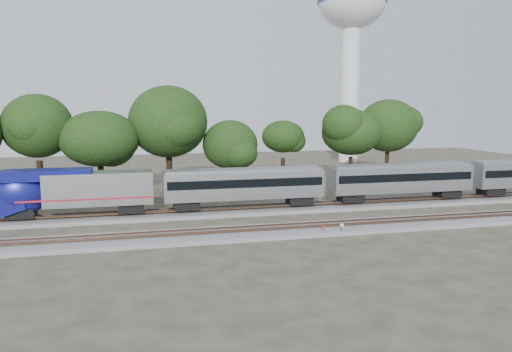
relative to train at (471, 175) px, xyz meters
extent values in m
plane|color=#383328|center=(-28.92, -6.00, -3.30)|extent=(160.00, 160.00, 0.00)
cube|color=slate|center=(-28.92, 0.00, -3.10)|extent=(160.00, 5.00, 0.40)
cube|color=brown|center=(-28.92, -0.72, -2.64)|extent=(160.00, 0.08, 0.15)
cube|color=brown|center=(-28.92, 0.72, -2.64)|extent=(160.00, 0.08, 0.15)
cube|color=slate|center=(-28.92, -10.00, -3.10)|extent=(160.00, 5.00, 0.40)
cube|color=brown|center=(-28.92, -10.72, -2.64)|extent=(160.00, 0.08, 0.15)
cube|color=brown|center=(-28.92, -9.28, -2.64)|extent=(160.00, 0.08, 0.15)
cube|color=#B9BCC1|center=(-44.92, 0.00, 0.08)|extent=(10.98, 3.11, 3.42)
ellipsoid|color=navy|center=(-52.79, 0.00, -0.18)|extent=(5.59, 3.23, 4.77)
cube|color=navy|center=(-49.99, 0.00, 1.68)|extent=(8.81, 3.05, 1.04)
cube|color=black|center=(-52.27, 0.00, 0.85)|extent=(0.46, 2.38, 1.36)
cube|color=maroon|center=(-46.16, 0.00, -0.81)|extent=(13.47, 3.15, 0.19)
cube|color=black|center=(-52.63, 0.00, -2.10)|extent=(2.69, 2.28, 0.93)
cube|color=black|center=(-41.76, 0.00, -2.10)|extent=(2.69, 2.28, 0.93)
cube|color=#B9BCC1|center=(-29.30, 0.00, -0.08)|extent=(18.02, 3.11, 3.11)
cube|color=black|center=(-29.30, 0.00, 0.23)|extent=(17.40, 3.16, 0.93)
cube|color=gray|center=(-29.30, 0.00, 1.53)|extent=(17.61, 2.49, 0.36)
cube|color=black|center=(-35.83, 0.00, -2.10)|extent=(2.69, 2.28, 0.93)
cube|color=black|center=(-22.78, 0.00, -2.10)|extent=(2.69, 2.28, 0.93)
cube|color=#B9BCC1|center=(-9.86, 0.00, -0.08)|extent=(18.02, 3.11, 3.11)
cube|color=black|center=(-9.86, 0.00, 0.23)|extent=(17.40, 3.16, 0.93)
cube|color=gray|center=(-9.86, 0.00, 1.53)|extent=(17.61, 2.49, 0.36)
cube|color=black|center=(-16.38, 0.00, -2.10)|extent=(2.69, 2.28, 0.93)
cube|color=black|center=(-3.33, 0.00, -2.10)|extent=(2.69, 2.28, 0.93)
cube|color=black|center=(3.06, 0.00, -2.10)|extent=(2.69, 2.28, 0.93)
cylinder|color=#512D19|center=(-24.23, -11.41, -2.88)|extent=(0.05, 0.05, 0.82)
cylinder|color=#B7210D|center=(-24.23, -11.41, -2.52)|extent=(0.29, 0.07, 0.29)
cylinder|color=#512D19|center=(-22.71, -12.19, -2.79)|extent=(0.07, 0.07, 1.02)
cylinder|color=silver|center=(-22.71, -12.19, -2.33)|extent=(0.36, 0.07, 0.36)
cube|color=#512D19|center=(-23.80, -11.69, -3.15)|extent=(0.57, 0.43, 0.30)
cylinder|color=silver|center=(4.06, 46.38, 11.06)|extent=(4.10, 4.10, 28.72)
cone|color=silver|center=(4.06, 46.38, -1.24)|extent=(6.57, 6.57, 4.10)
ellipsoid|color=silver|center=(4.06, 46.38, 30.81)|extent=(14.36, 14.36, 12.21)
cylinder|color=navy|center=(4.06, 46.38, 30.81)|extent=(14.53, 14.53, 1.64)
cylinder|color=black|center=(-52.92, 13.08, -0.74)|extent=(0.70, 0.70, 5.11)
ellipsoid|color=black|center=(-52.92, 13.08, 6.19)|extent=(9.63, 9.63, 8.19)
cylinder|color=black|center=(-45.50, 12.15, -1.19)|extent=(0.70, 0.70, 4.22)
ellipsoid|color=black|center=(-45.50, 12.15, 4.54)|extent=(7.96, 7.96, 6.77)
cylinder|color=black|center=(-36.70, 13.82, -0.63)|extent=(0.70, 0.70, 5.33)
ellipsoid|color=black|center=(-36.70, 13.82, 6.59)|extent=(10.04, 10.04, 8.54)
cylinder|color=black|center=(-28.34, 13.50, -1.49)|extent=(0.70, 0.70, 3.60)
ellipsoid|color=black|center=(-28.34, 13.50, 3.40)|extent=(6.80, 6.80, 5.78)
cylinder|color=black|center=(-18.80, 19.91, -1.33)|extent=(0.70, 0.70, 3.93)
ellipsoid|color=black|center=(-18.80, 19.91, 4.01)|extent=(7.42, 7.42, 6.31)
cylinder|color=black|center=(-9.27, 15.79, -1.13)|extent=(0.70, 0.70, 4.33)
ellipsoid|color=black|center=(-9.27, 15.79, 4.74)|extent=(8.16, 8.16, 6.94)
cylinder|color=black|center=(-1.73, 18.42, -0.90)|extent=(0.70, 0.70, 4.78)
ellipsoid|color=black|center=(-1.73, 18.42, 5.59)|extent=(9.02, 9.02, 7.67)
camera|label=1|loc=(-41.15, -54.14, 8.56)|focal=35.00mm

